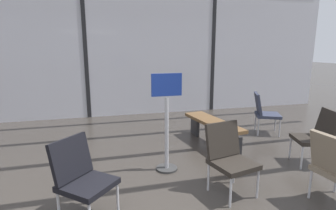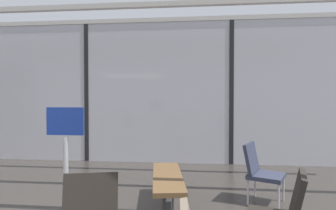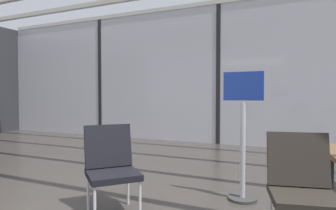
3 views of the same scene
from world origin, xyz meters
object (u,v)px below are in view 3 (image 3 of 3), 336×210
(lounge_chair_4, at_px, (111,163))
(lounge_chair_0, at_px, (301,182))
(parked_airplane, at_px, (240,79))
(info_sign, at_px, (243,140))

(lounge_chair_4, bearing_deg, lounge_chair_0, -44.67)
(parked_airplane, height_order, info_sign, parked_airplane)
(parked_airplane, bearing_deg, lounge_chair_4, -86.98)
(parked_airplane, xyz_separation_m, lounge_chair_4, (0.54, -10.18, -1.40))
(lounge_chair_4, bearing_deg, info_sign, -10.27)
(lounge_chair_0, relative_size, lounge_chair_4, 1.00)
(lounge_chair_4, bearing_deg, parked_airplane, 45.40)
(lounge_chair_4, xyz_separation_m, info_sign, (1.15, 0.88, 0.18))
(info_sign, bearing_deg, parked_airplane, 100.32)
(lounge_chair_0, bearing_deg, lounge_chair_4, 170.14)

